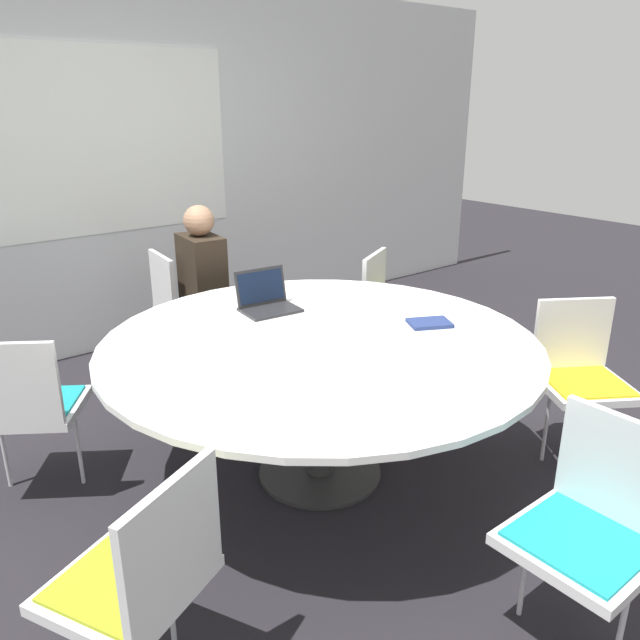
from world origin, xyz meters
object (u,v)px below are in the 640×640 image
object	(u,v)px
laptop	(266,300)
spiral_notebook	(430,323)
chair_1	(27,401)
chair_2	(143,571)
chair_4	(580,368)
person_0	(205,280)
chair_5	(391,304)
chair_3	(592,520)
chair_0	(182,300)

from	to	relation	value
laptop	spiral_notebook	size ratio (longest dim) A/B	1.26
chair_1	chair_2	size ratio (longest dim) A/B	1.00
chair_4	person_0	distance (m)	2.38
chair_4	chair_5	world-z (taller)	same
chair_1	laptop	size ratio (longest dim) A/B	2.63
chair_5	laptop	distance (m)	1.19
chair_1	chair_3	size ratio (longest dim) A/B	1.00
chair_3	laptop	size ratio (longest dim) A/B	2.63
chair_2	chair_3	world-z (taller)	same
person_0	spiral_notebook	size ratio (longest dim) A/B	4.69
chair_2	spiral_notebook	size ratio (longest dim) A/B	3.32
chair_0	chair_5	xyz separation A→B (m)	(1.09, -0.98, 0.00)
chair_1	chair_2	xyz separation A→B (m)	(-0.04, -1.40, 0.00)
chair_0	chair_2	world-z (taller)	same
chair_2	chair_5	xyz separation A→B (m)	(2.42, 1.37, 0.00)
chair_5	person_0	world-z (taller)	person_0
chair_1	chair_4	xyz separation A→B (m)	(2.38, -1.43, 0.00)
chair_5	chair_0	bearing A→B (deg)	-69.71
chair_4	spiral_notebook	world-z (taller)	chair_4
chair_1	person_0	size ratio (longest dim) A/B	0.71
chair_1	chair_3	bearing A→B (deg)	-24.86
chair_3	chair_4	world-z (taller)	same
chair_3	chair_5	bearing A→B (deg)	-28.33
chair_0	chair_3	distance (m)	3.07
chair_1	chair_2	world-z (taller)	same
person_0	spiral_notebook	world-z (taller)	person_0
chair_1	chair_4	bearing A→B (deg)	3.75
chair_0	person_0	world-z (taller)	person_0
person_0	chair_5	bearing A→B (deg)	60.57
chair_5	chair_1	bearing A→B (deg)	-28.43
laptop	spiral_notebook	distance (m)	0.89
person_0	chair_4	bearing A→B (deg)	31.91
spiral_notebook	chair_3	bearing A→B (deg)	-112.66
person_0	laptop	distance (m)	0.91
chair_0	chair_1	world-z (taller)	same
chair_5	person_0	distance (m)	1.28
chair_0	chair_3	world-z (taller)	same
chair_5	person_0	size ratio (longest dim) A/B	0.71
spiral_notebook	person_0	bearing A→B (deg)	103.86
chair_5	laptop	size ratio (longest dim) A/B	2.63
chair_0	laptop	world-z (taller)	laptop
chair_0	chair_1	size ratio (longest dim) A/B	1.00
chair_1	chair_3	xyz separation A→B (m)	(1.25, -2.12, 0.00)
chair_3	chair_4	bearing A→B (deg)	-58.59
chair_2	chair_4	world-z (taller)	same
person_0	laptop	bearing A→B (deg)	-0.94
chair_2	laptop	bearing A→B (deg)	17.58
chair_1	chair_2	distance (m)	1.40
chair_2	chair_5	distance (m)	2.78
chair_1	chair_4	world-z (taller)	same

